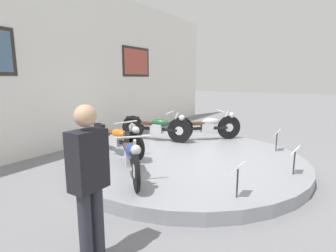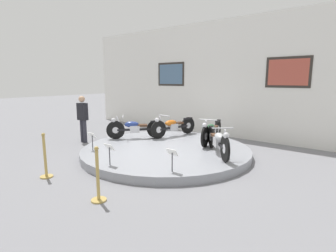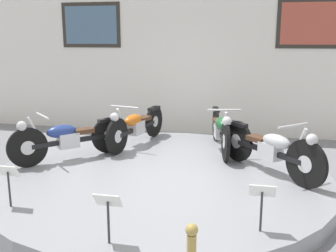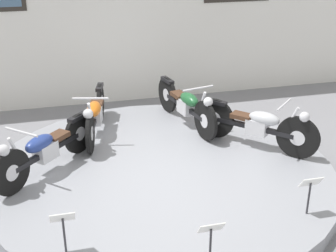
% 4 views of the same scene
% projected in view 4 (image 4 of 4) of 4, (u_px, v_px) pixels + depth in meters
% --- Properties ---
extents(ground_plane, '(60.00, 60.00, 0.00)m').
position_uv_depth(ground_plane, '(161.00, 180.00, 6.74)').
color(ground_plane, slate).
extents(display_platform, '(4.90, 4.90, 0.21)m').
position_uv_depth(display_platform, '(161.00, 173.00, 6.69)').
color(display_platform, gray).
rests_on(display_platform, ground_plane).
extents(motorcycle_blue, '(1.38, 1.47, 0.78)m').
position_uv_depth(motorcycle_blue, '(45.00, 148.00, 6.36)').
color(motorcycle_blue, black).
rests_on(motorcycle_blue, display_platform).
extents(motorcycle_orange, '(0.62, 1.92, 0.78)m').
position_uv_depth(motorcycle_orange, '(95.00, 113.00, 7.51)').
color(motorcycle_orange, black).
rests_on(motorcycle_orange, display_platform).
extents(motorcycle_green, '(0.59, 1.96, 0.80)m').
position_uv_depth(motorcycle_green, '(186.00, 104.00, 7.86)').
color(motorcycle_green, black).
rests_on(motorcycle_green, display_platform).
extents(motorcycle_silver, '(1.40, 1.50, 0.80)m').
position_uv_depth(motorcycle_silver, '(257.00, 124.00, 7.07)').
color(motorcycle_silver, black).
rests_on(motorcycle_silver, display_platform).
extents(info_placard_front_left, '(0.26, 0.11, 0.51)m').
position_uv_depth(info_placard_front_left, '(63.00, 223.00, 4.80)').
color(info_placard_front_left, '#333338').
rests_on(info_placard_front_left, display_platform).
extents(info_placard_front_centre, '(0.26, 0.11, 0.51)m').
position_uv_depth(info_placard_front_centre, '(211.00, 234.00, 4.64)').
color(info_placard_front_centre, '#333338').
rests_on(info_placard_front_centre, display_platform).
extents(info_placard_front_right, '(0.26, 0.11, 0.51)m').
position_uv_depth(info_placard_front_right, '(310.00, 187.00, 5.45)').
color(info_placard_front_right, '#333338').
rests_on(info_placard_front_right, display_platform).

